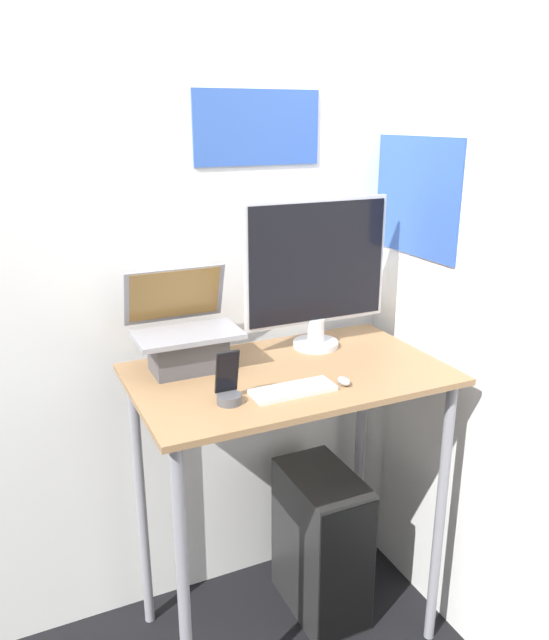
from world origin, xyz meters
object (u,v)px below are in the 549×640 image
Objects in this scene: laptop at (186,341)px; mouse at (344,381)px; computer_tower at (321,543)px; keyboard at (293,390)px; monitor at (317,274)px; cell_phone at (228,389)px.

laptop is 0.52m from mouse.
laptop reaches higher than mouse.
computer_tower is (0.45, -0.11, -0.84)m from laptop.
keyboard is 0.45× the size of computer_tower.
mouse is at bearing -103.73° from monitor.
keyboard is at bearing -53.69° from laptop.
mouse is 0.79m from computer_tower.
cell_phone is (-0.20, 0.01, 0.04)m from keyboard.
cell_phone is at bearing 175.70° from keyboard.
computer_tower is at bearing -99.58° from monitor.
computer_tower is at bearing 23.50° from cell_phone.
cell_phone is 0.28× the size of computer_tower.
laptop is 0.58× the size of computer_tower.
keyboard is 0.20m from cell_phone.
keyboard is (-0.24, -0.31, -0.26)m from monitor.
mouse reaches higher than keyboard.
mouse is at bearing -105.87° from computer_tower.
laptop is 0.50m from monitor.
computer_tower is (0.23, 0.20, -0.75)m from keyboard.
keyboard is at bearing -128.07° from monitor.
laptop is at bearing 166.21° from computer_tower.
computer_tower is (-0.02, -0.11, -1.01)m from monitor.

